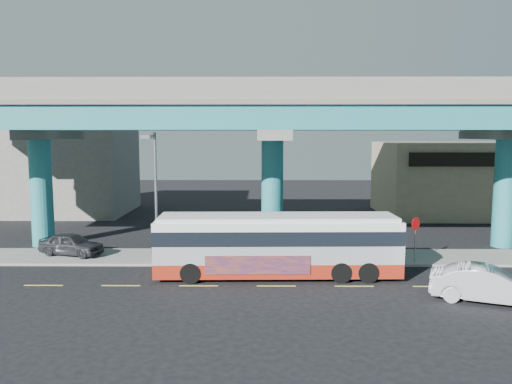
{
  "coord_description": "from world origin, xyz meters",
  "views": [
    {
      "loc": [
        -0.82,
        -25.16,
        7.72
      ],
      "look_at": [
        -1.08,
        4.0,
        4.37
      ],
      "focal_mm": 35.0,
      "sensor_mm": 36.0,
      "label": 1
    }
  ],
  "objects_px": {
    "stop_sign": "(416,229)",
    "street_lamp": "(154,179)",
    "parked_car": "(71,244)",
    "sedan": "(488,284)",
    "transit_bus": "(278,243)"
  },
  "relations": [
    {
      "from": "parked_car",
      "to": "street_lamp",
      "type": "distance_m",
      "value": 7.56
    },
    {
      "from": "sedan",
      "to": "transit_bus",
      "type": "bearing_deg",
      "value": 88.47
    },
    {
      "from": "stop_sign",
      "to": "sedan",
      "type": "bearing_deg",
      "value": -93.99
    },
    {
      "from": "transit_bus",
      "to": "parked_car",
      "type": "xyz_separation_m",
      "value": [
        -12.91,
        4.16,
        -1.01
      ]
    },
    {
      "from": "transit_bus",
      "to": "street_lamp",
      "type": "height_order",
      "value": "street_lamp"
    },
    {
      "from": "sedan",
      "to": "stop_sign",
      "type": "distance_m",
      "value": 7.07
    },
    {
      "from": "sedan",
      "to": "stop_sign",
      "type": "bearing_deg",
      "value": 32.38
    },
    {
      "from": "transit_bus",
      "to": "sedan",
      "type": "bearing_deg",
      "value": -24.62
    },
    {
      "from": "parked_car",
      "to": "stop_sign",
      "type": "height_order",
      "value": "stop_sign"
    },
    {
      "from": "parked_car",
      "to": "street_lamp",
      "type": "height_order",
      "value": "street_lamp"
    },
    {
      "from": "transit_bus",
      "to": "street_lamp",
      "type": "xyz_separation_m",
      "value": [
        -7.11,
        1.94,
        3.31
      ]
    },
    {
      "from": "parked_car",
      "to": "stop_sign",
      "type": "xyz_separation_m",
      "value": [
        21.23,
        -1.48,
        1.27
      ]
    },
    {
      "from": "parked_car",
      "to": "street_lamp",
      "type": "xyz_separation_m",
      "value": [
        5.8,
        -2.22,
        4.32
      ]
    },
    {
      "from": "stop_sign",
      "to": "street_lamp",
      "type": "bearing_deg",
      "value": 168.23
    },
    {
      "from": "street_lamp",
      "to": "stop_sign",
      "type": "relative_size",
      "value": 2.84
    }
  ]
}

